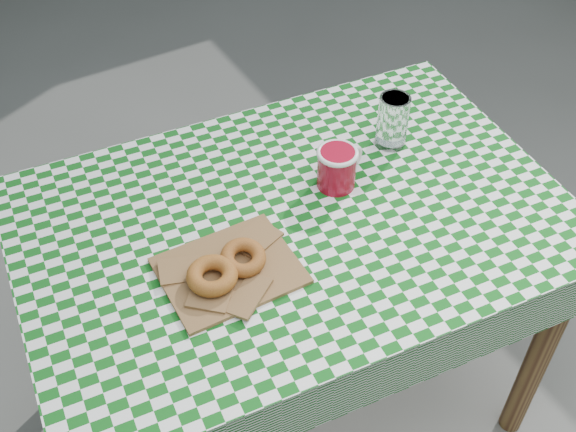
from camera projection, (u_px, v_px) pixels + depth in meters
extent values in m
plane|color=#585853|center=(276.00, 366.00, 2.16)|extent=(60.00, 60.00, 0.00)
cube|color=#4F2C1B|center=(294.00, 320.00, 1.82)|extent=(1.25, 0.90, 0.75)
cube|color=#0D5514|center=(294.00, 217.00, 1.55)|extent=(1.27, 0.92, 0.01)
cube|color=olive|center=(229.00, 270.00, 1.43)|extent=(0.27, 0.22, 0.01)
torus|color=#91611E|center=(212.00, 276.00, 1.39)|extent=(0.13, 0.13, 0.03)
torus|color=#95561E|center=(243.00, 258.00, 1.43)|extent=(0.10, 0.10, 0.03)
cylinder|color=white|center=(393.00, 121.00, 1.68)|extent=(0.10, 0.10, 0.13)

